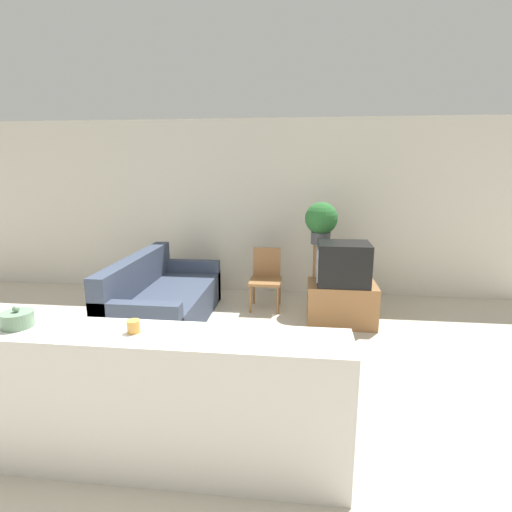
# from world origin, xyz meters

# --- Properties ---
(ground_plane) EXTENTS (14.00, 14.00, 0.00)m
(ground_plane) POSITION_xyz_m (0.00, 0.00, 0.00)
(ground_plane) COLOR beige
(wall_back) EXTENTS (9.00, 0.06, 2.70)m
(wall_back) POSITION_xyz_m (0.00, 3.43, 1.35)
(wall_back) COLOR beige
(wall_back) RESTS_ON ground_plane
(couch) EXTENTS (0.98, 2.06, 0.88)m
(couch) POSITION_xyz_m (-0.73, 1.87, 0.30)
(couch) COLOR #384256
(couch) RESTS_ON ground_plane
(tv_stand) EXTENTS (0.86, 0.56, 0.53)m
(tv_stand) POSITION_xyz_m (1.56, 2.15, 0.27)
(tv_stand) COLOR olive
(tv_stand) RESTS_ON ground_plane
(television) EXTENTS (0.66, 0.54, 0.53)m
(television) POSITION_xyz_m (1.55, 2.15, 0.80)
(television) COLOR black
(television) RESTS_ON tv_stand
(wooden_chair) EXTENTS (0.44, 0.44, 0.85)m
(wooden_chair) POSITION_xyz_m (0.53, 2.65, 0.47)
(wooden_chair) COLOR olive
(wooden_chair) RESTS_ON ground_plane
(plant_stand) EXTENTS (0.19, 0.19, 0.93)m
(plant_stand) POSITION_xyz_m (1.29, 2.72, 0.47)
(plant_stand) COLOR olive
(plant_stand) RESTS_ON ground_plane
(potted_plant) EXTENTS (0.45, 0.45, 0.58)m
(potted_plant) POSITION_xyz_m (1.29, 2.72, 1.26)
(potted_plant) COLOR #4C4C51
(potted_plant) RESTS_ON plant_stand
(foreground_counter) EXTENTS (2.73, 0.44, 0.96)m
(foreground_counter) POSITION_xyz_m (0.00, -0.56, 0.48)
(foreground_counter) COLOR silver
(foreground_counter) RESTS_ON ground_plane
(decorative_bowl) EXTENTS (0.20, 0.20, 0.15)m
(decorative_bowl) POSITION_xyz_m (-0.81, -0.56, 1.01)
(decorative_bowl) COLOR gray
(decorative_bowl) RESTS_ON foreground_counter
(candle_jar) EXTENTS (0.08, 0.08, 0.08)m
(candle_jar) POSITION_xyz_m (-0.02, -0.56, 1.00)
(candle_jar) COLOR gold
(candle_jar) RESTS_ON foreground_counter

